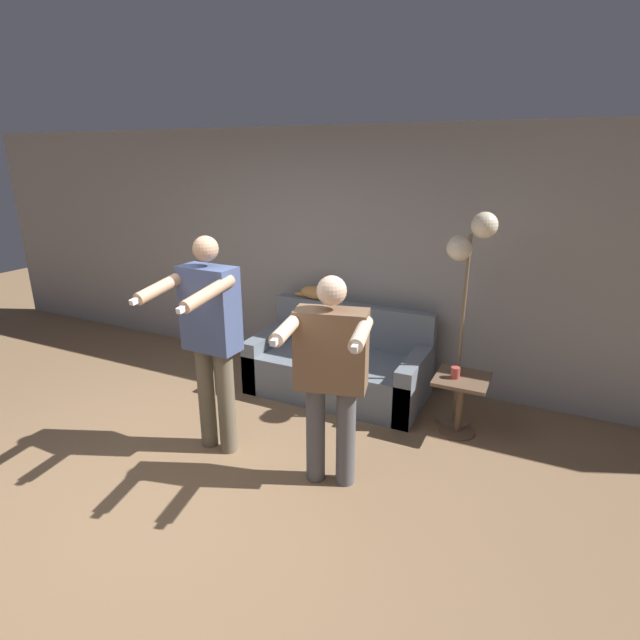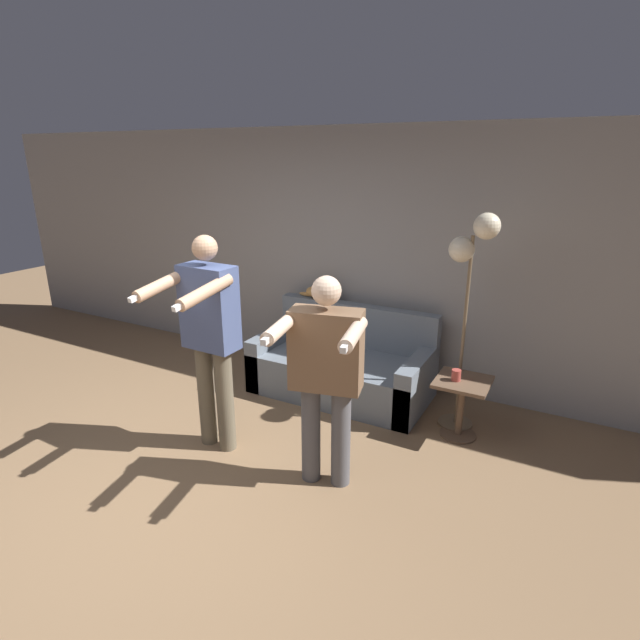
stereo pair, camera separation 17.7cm
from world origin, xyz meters
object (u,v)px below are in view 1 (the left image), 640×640
cat (317,292)px  couch (340,367)px  floor_lamp (469,261)px  person_left (210,333)px  person_right (331,369)px  cup (455,373)px  side_table (461,393)px

cat → couch: bearing=-38.1°
couch → floor_lamp: bearing=-4.8°
person_left → floor_lamp: size_ratio=0.93×
person_right → cup: bearing=45.2°
floor_lamp → couch: bearing=175.2°
cat → floor_lamp: size_ratio=0.25×
side_table → couch: bearing=167.3°
floor_lamp → side_table: 1.13m
couch → floor_lamp: 1.71m
couch → cup: (1.20, -0.31, 0.30)m
person_right → cup: person_right is taller
person_left → cat: (0.07, 1.72, -0.09)m
couch → cat: 0.84m
person_left → side_table: person_left is taller
person_right → side_table: 1.43m
person_left → cup: person_left is taller
side_table → cup: (-0.05, -0.03, 0.20)m
person_left → person_right: 1.03m
couch → person_left: bearing=-109.1°
side_table → cup: size_ratio=5.51×
cup → person_left: bearing=-147.1°
cat → cup: 1.77m
person_left → floor_lamp: bearing=39.3°
person_left → floor_lamp: floor_lamp is taller
side_table → cat: bearing=160.1°
person_right → cat: bearing=105.3°
person_right → floor_lamp: floor_lamp is taller
floor_lamp → side_table: size_ratio=3.60×
couch → person_right: size_ratio=1.11×
cat → side_table: 1.85m
cup → side_table: bearing=31.2°
cat → person_right: bearing=-61.2°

